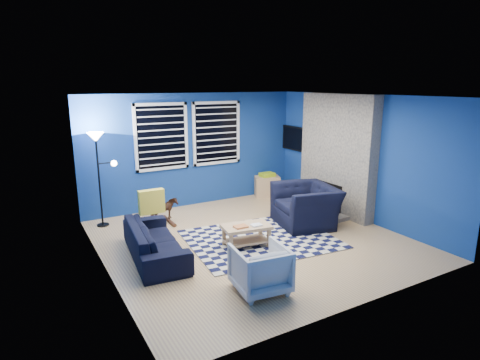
{
  "coord_description": "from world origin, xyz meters",
  "views": [
    {
      "loc": [
        -3.5,
        -5.67,
        2.71
      ],
      "look_at": [
        -0.08,
        0.3,
        1.04
      ],
      "focal_mm": 30.0,
      "sensor_mm": 36.0,
      "label": 1
    }
  ],
  "objects_px": {
    "armchair_bent": "(260,269)",
    "floor_lamp": "(98,150)",
    "cabinet": "(267,186)",
    "sofa": "(155,241)",
    "tv": "(296,139)",
    "coffee_table": "(246,231)",
    "armchair_big": "(306,206)",
    "rocking_horse": "(164,209)"
  },
  "relations": [
    {
      "from": "sofa",
      "to": "armchair_bent",
      "type": "distance_m",
      "value": 1.94
    },
    {
      "from": "rocking_horse",
      "to": "cabinet",
      "type": "height_order",
      "value": "cabinet"
    },
    {
      "from": "cabinet",
      "to": "floor_lamp",
      "type": "height_order",
      "value": "floor_lamp"
    },
    {
      "from": "tv",
      "to": "sofa",
      "type": "xyz_separation_m",
      "value": [
        -4.16,
        -1.83,
        -1.13
      ]
    },
    {
      "from": "sofa",
      "to": "coffee_table",
      "type": "distance_m",
      "value": 1.52
    },
    {
      "from": "armchair_bent",
      "to": "tv",
      "type": "bearing_deg",
      "value": -125.75
    },
    {
      "from": "floor_lamp",
      "to": "armchair_big",
      "type": "bearing_deg",
      "value": -28.98
    },
    {
      "from": "sofa",
      "to": "rocking_horse",
      "type": "relative_size",
      "value": 3.55
    },
    {
      "from": "armchair_bent",
      "to": "floor_lamp",
      "type": "height_order",
      "value": "floor_lamp"
    },
    {
      "from": "sofa",
      "to": "armchair_big",
      "type": "relative_size",
      "value": 1.56
    },
    {
      "from": "cabinet",
      "to": "armchair_big",
      "type": "bearing_deg",
      "value": -80.65
    },
    {
      "from": "armchair_big",
      "to": "tv",
      "type": "bearing_deg",
      "value": 160.87
    },
    {
      "from": "cabinet",
      "to": "tv",
      "type": "bearing_deg",
      "value": 1.25
    },
    {
      "from": "armchair_big",
      "to": "cabinet",
      "type": "distance_m",
      "value": 2.15
    },
    {
      "from": "sofa",
      "to": "coffee_table",
      "type": "relative_size",
      "value": 2.16
    },
    {
      "from": "armchair_bent",
      "to": "cabinet",
      "type": "bearing_deg",
      "value": -117.76
    },
    {
      "from": "sofa",
      "to": "armchair_bent",
      "type": "xyz_separation_m",
      "value": [
        0.87,
        -1.74,
        0.04
      ]
    },
    {
      "from": "armchair_bent",
      "to": "sofa",
      "type": "bearing_deg",
      "value": -56.42
    },
    {
      "from": "sofa",
      "to": "armchair_bent",
      "type": "height_order",
      "value": "armchair_bent"
    },
    {
      "from": "tv",
      "to": "sofa",
      "type": "relative_size",
      "value": 0.54
    },
    {
      "from": "rocking_horse",
      "to": "cabinet",
      "type": "bearing_deg",
      "value": -79.18
    },
    {
      "from": "coffee_table",
      "to": "cabinet",
      "type": "xyz_separation_m",
      "value": [
        2.05,
        2.46,
        -0.02
      ]
    },
    {
      "from": "sofa",
      "to": "armchair_bent",
      "type": "bearing_deg",
      "value": -147.19
    },
    {
      "from": "tv",
      "to": "armchair_big",
      "type": "distance_m",
      "value": 2.39
    },
    {
      "from": "sofa",
      "to": "coffee_table",
      "type": "height_order",
      "value": "sofa"
    },
    {
      "from": "armchair_bent",
      "to": "floor_lamp",
      "type": "relative_size",
      "value": 0.38
    },
    {
      "from": "armchair_big",
      "to": "coffee_table",
      "type": "distance_m",
      "value": 1.61
    },
    {
      "from": "tv",
      "to": "coffee_table",
      "type": "relative_size",
      "value": 1.16
    },
    {
      "from": "armchair_bent",
      "to": "floor_lamp",
      "type": "xyz_separation_m",
      "value": [
        -1.29,
        3.63,
        1.17
      ]
    },
    {
      "from": "armchair_big",
      "to": "armchair_bent",
      "type": "distance_m",
      "value": 2.77
    },
    {
      "from": "tv",
      "to": "sofa",
      "type": "height_order",
      "value": "tv"
    },
    {
      "from": "coffee_table",
      "to": "floor_lamp",
      "type": "bearing_deg",
      "value": 129.61
    },
    {
      "from": "rocking_horse",
      "to": "tv",
      "type": "bearing_deg",
      "value": -85.51
    },
    {
      "from": "armchair_big",
      "to": "coffee_table",
      "type": "height_order",
      "value": "armchair_big"
    },
    {
      "from": "coffee_table",
      "to": "tv",
      "type": "bearing_deg",
      "value": 39.33
    },
    {
      "from": "tv",
      "to": "floor_lamp",
      "type": "distance_m",
      "value": 4.58
    },
    {
      "from": "rocking_horse",
      "to": "coffee_table",
      "type": "relative_size",
      "value": 0.61
    },
    {
      "from": "armchair_big",
      "to": "rocking_horse",
      "type": "relative_size",
      "value": 2.28
    },
    {
      "from": "tv",
      "to": "coffee_table",
      "type": "xyz_separation_m",
      "value": [
        -2.69,
        -2.21,
        -1.12
      ]
    },
    {
      "from": "armchair_bent",
      "to": "armchair_big",
      "type": "bearing_deg",
      "value": -134.43
    },
    {
      "from": "tv",
      "to": "armchair_bent",
      "type": "height_order",
      "value": "tv"
    },
    {
      "from": "armchair_big",
      "to": "floor_lamp",
      "type": "xyz_separation_m",
      "value": [
        -3.44,
        1.91,
        1.1
      ]
    }
  ]
}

